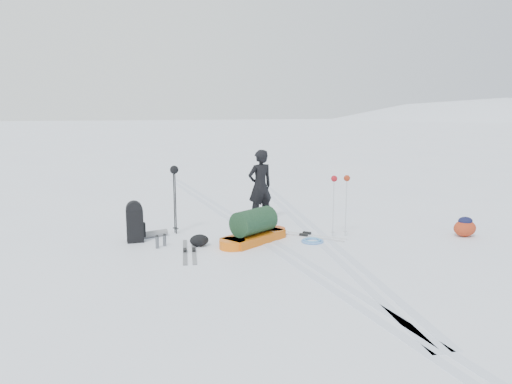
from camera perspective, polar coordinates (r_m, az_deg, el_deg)
ground at (r=9.87m, az=1.19°, el=-5.55°), size 200.00×200.00×0.00m
ski_tracks at (r=10.86m, az=2.84°, el=-4.12°), size 3.38×17.97×0.01m
skier at (r=11.27m, az=0.47°, el=0.67°), size 0.68×0.53×1.66m
pulk_sled at (r=9.69m, az=-0.25°, el=-4.30°), size 1.70×1.33×0.65m
expedition_rucksack at (r=9.98m, az=-13.39°, el=-3.43°), size 0.82×0.52×0.81m
ski_poles_black at (r=10.33m, az=-9.31°, el=1.59°), size 0.17×0.21×1.42m
ski_poles_silver at (r=10.10m, az=9.62°, el=0.75°), size 0.40×0.14×1.25m
touring_skis_grey at (r=9.18m, az=-7.62°, el=-6.71°), size 0.47×1.61×0.06m
touring_skis_white at (r=10.26m, az=5.65°, el=-4.92°), size 1.37×1.41×0.06m
rope_coil at (r=9.80m, az=6.45°, el=-5.55°), size 0.52×0.52×0.05m
small_daypack at (r=10.97m, az=22.77°, el=-3.70°), size 0.49×0.38×0.40m
thermos_pair at (r=9.54m, az=-10.83°, el=-5.52°), size 0.22×0.19×0.25m
stuff_sack at (r=9.50m, az=-6.50°, el=-5.51°), size 0.39×0.32×0.22m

